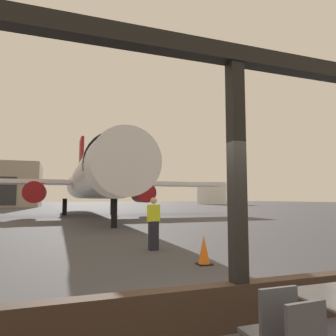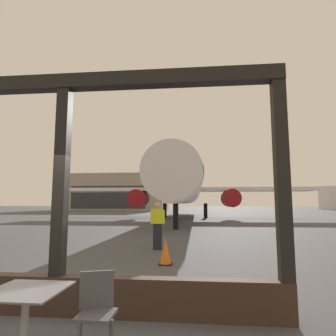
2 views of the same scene
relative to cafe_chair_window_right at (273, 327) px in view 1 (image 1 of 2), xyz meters
The scene contains 7 objects.
ground_plane 41.27m from the cafe_chair_window_right, 89.39° to the left, with size 220.00×220.00×0.00m, color #424247.
window_frame 1.61m from the cafe_chair_window_right, 70.82° to the left, with size 7.21×0.24×3.89m.
cafe_chair_window_right is the anchor object (origin of this frame).
airplane 29.35m from the cafe_chair_window_right, 87.54° to the left, with size 28.46×34.27×10.39m.
ground_crew_worker 7.76m from the cafe_chair_window_right, 81.32° to the left, with size 0.52×0.31×1.74m.
traffic_cone 5.35m from the cafe_chair_window_right, 70.83° to the left, with size 0.36×0.36×0.74m.
fuel_storage_tank 88.07m from the cafe_chair_window_right, 63.07° to the left, with size 8.57×8.57×6.13m, color white.
Camera 1 is at (-2.34, -3.78, 1.72)m, focal length 33.61 mm.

